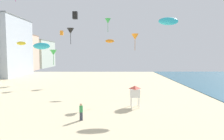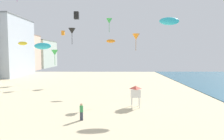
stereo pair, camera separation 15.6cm
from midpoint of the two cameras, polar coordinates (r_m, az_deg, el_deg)
name	(u,v)px [view 2 (the right image)]	position (r m, az deg, el deg)	size (l,w,h in m)	color
boardwalk_hotel_far	(20,53)	(81.83, -24.46, 4.50)	(10.65, 13.73, 13.45)	beige
boardwalk_hotel_distant	(40,54)	(99.58, -19.77, 4.28)	(10.81, 20.41, 12.37)	#B7C6B2
kite_flyer	(81,111)	(19.72, -8.42, -11.33)	(0.34, 0.34, 1.64)	#383D4C
lifeguard_stand	(136,92)	(24.13, 6.87, -6.11)	(1.10, 1.10, 2.55)	white
kite_orange_box	(63,33)	(44.51, -13.58, 10.15)	(0.60, 0.60, 0.94)	orange
kite_orange_parafoil	(111,41)	(34.48, -0.19, 8.20)	(1.53, 0.42, 0.59)	orange
kite_cyan_parafoil	(169,21)	(27.48, 16.05, 13.15)	(2.55, 0.71, 0.99)	#2DB7CC
kite_orange_delta	(136,37)	(29.62, 6.94, 9.30)	(1.05, 1.05, 2.40)	orange
kite_black_box	(76,15)	(47.27, -9.93, 14.96)	(1.04, 1.04, 1.63)	black
kite_green_delta	(109,21)	(49.20, -0.71, 13.68)	(1.41, 1.41, 3.21)	green
kite_yellow_parafoil	(23,43)	(37.74, -23.84, 6.91)	(1.60, 0.44, 0.62)	yellow
kite_black_delta	(72,31)	(50.77, -11.19, 10.74)	(1.72, 1.72, 3.91)	black
kite_green_delta_2	(55,53)	(40.91, -15.81, 4.77)	(1.31, 1.31, 2.98)	green
kite_cyan_parafoil_2	(43,46)	(30.16, -18.89, 6.43)	(2.37, 0.66, 0.92)	#2DB7CC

